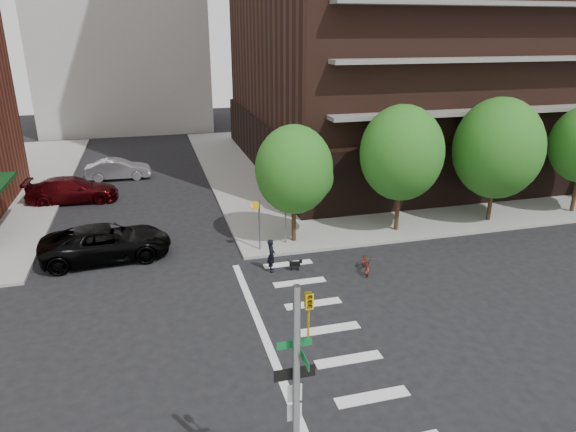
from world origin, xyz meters
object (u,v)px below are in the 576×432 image
object	(u,v)px
parked_car_black	(106,243)
parked_car_silver	(118,169)
parked_car_maroon	(72,190)
traffic_signal	(297,429)
dog_walker	(271,255)
scooter	(366,263)

from	to	relation	value
parked_car_black	parked_car_silver	size ratio (longest dim) A/B	1.32
parked_car_maroon	traffic_signal	bearing A→B (deg)	-161.48
parked_car_maroon	dog_walker	xyz separation A→B (m)	(10.25, -13.55, -0.03)
traffic_signal	scooter	xyz separation A→B (m)	(6.82, 11.78, -2.26)
parked_car_silver	dog_walker	world-z (taller)	dog_walker
traffic_signal	parked_car_silver	bearing A→B (deg)	99.06
traffic_signal	parked_car_maroon	world-z (taller)	traffic_signal
parked_car_black	parked_car_maroon	distance (m)	10.39
traffic_signal	dog_walker	distance (m)	13.35
parked_car_maroon	scooter	xyz separation A→B (m)	(14.55, -14.75, -0.40)
traffic_signal	dog_walker	bearing A→B (deg)	79.03
parked_car_silver	parked_car_black	bearing A→B (deg)	-178.99
parked_car_black	parked_car_silver	world-z (taller)	parked_car_black
parked_car_black	dog_walker	xyz separation A→B (m)	(7.55, -3.52, -0.06)
dog_walker	traffic_signal	bearing A→B (deg)	179.85
traffic_signal	parked_car_maroon	xyz separation A→B (m)	(-7.73, 26.53, -1.87)
parked_car_maroon	parked_car_silver	size ratio (longest dim) A/B	1.22
parked_car_silver	dog_walker	size ratio (longest dim) A/B	2.93
traffic_signal	scooter	bearing A→B (deg)	59.93
parked_car_maroon	dog_walker	bearing A→B (deg)	-140.63
traffic_signal	parked_car_maroon	bearing A→B (deg)	106.25
traffic_signal	parked_car_black	distance (m)	17.34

